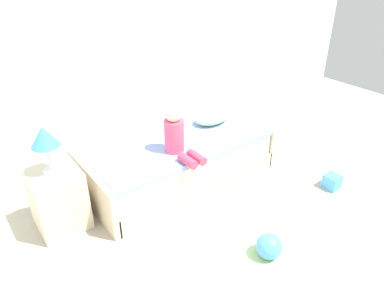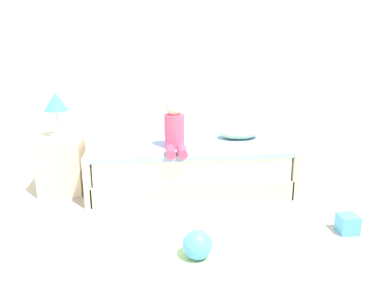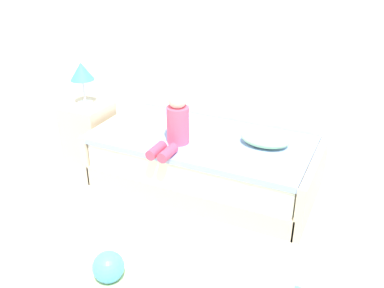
# 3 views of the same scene
# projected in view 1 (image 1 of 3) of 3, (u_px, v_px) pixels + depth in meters

# --- Properties ---
(wall_rear) EXTENTS (7.20, 0.10, 2.90)m
(wall_rear) POSITION_uv_depth(u_px,v_px,m) (132.00, 43.00, 3.77)
(wall_rear) COLOR silver
(wall_rear) RESTS_ON ground
(bed) EXTENTS (2.11, 1.00, 0.50)m
(bed) POSITION_uv_depth(u_px,v_px,m) (179.00, 159.00, 4.02)
(bed) COLOR beige
(bed) RESTS_ON ground
(nightstand) EXTENTS (0.44, 0.44, 0.60)m
(nightstand) POSITION_uv_depth(u_px,v_px,m) (58.00, 200.00, 3.29)
(nightstand) COLOR beige
(nightstand) RESTS_ON ground
(table_lamp) EXTENTS (0.24, 0.24, 0.45)m
(table_lamp) POSITION_uv_depth(u_px,v_px,m) (44.00, 139.00, 2.98)
(table_lamp) COLOR silver
(table_lamp) RESTS_ON nightstand
(child_figure) EXTENTS (0.20, 0.51, 0.50)m
(child_figure) POSITION_uv_depth(u_px,v_px,m) (177.00, 135.00, 3.55)
(child_figure) COLOR #E04C6B
(child_figure) RESTS_ON bed
(pillow) EXTENTS (0.44, 0.30, 0.13)m
(pillow) POSITION_uv_depth(u_px,v_px,m) (212.00, 118.00, 4.23)
(pillow) COLOR #99CC8C
(pillow) RESTS_ON bed
(toy_ball) EXTENTS (0.23, 0.23, 0.23)m
(toy_ball) POSITION_uv_depth(u_px,v_px,m) (269.00, 246.00, 3.03)
(toy_ball) COLOR #4C99E5
(toy_ball) RESTS_ON ground
(area_rug) EXTENTS (1.60, 1.10, 0.01)m
(area_rug) POSITION_uv_depth(u_px,v_px,m) (283.00, 228.00, 3.39)
(area_rug) COLOR #B2D189
(area_rug) RESTS_ON ground
(toy_block) EXTENTS (0.16, 0.16, 0.16)m
(toy_block) POSITION_uv_depth(u_px,v_px,m) (332.00, 182.00, 3.92)
(toy_block) COLOR #4C99E5
(toy_block) RESTS_ON ground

